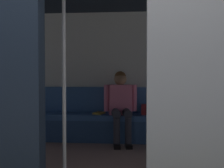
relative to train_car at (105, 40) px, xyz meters
The scene contains 6 objects.
train_car is the anchor object (origin of this frame).
bench_seat 1.67m from the train_car, 92.35° to the right, with size 3.12×0.44×0.46m.
person_seated 1.42m from the train_car, 96.80° to the right, with size 0.55×0.71×1.19m.
handbag 1.70m from the train_car, 116.34° to the right, with size 0.26×0.15×0.17m.
book 1.65m from the train_car, 78.69° to the right, with size 0.15×0.22×0.03m, color gold.
grab_pole_door 0.99m from the train_car, 68.71° to the left, with size 0.04×0.04×2.21m, color silver.
Camera 1 is at (-0.35, 2.25, 1.13)m, focal length 45.22 mm.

